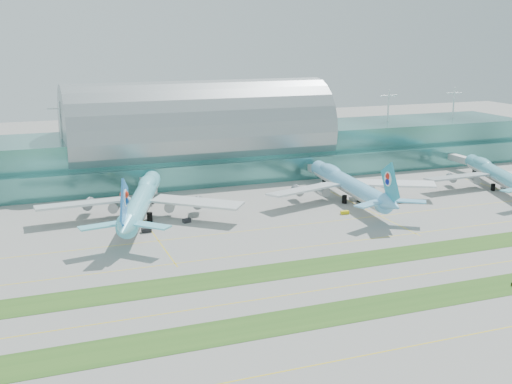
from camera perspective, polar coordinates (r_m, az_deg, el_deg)
name	(u,v)px	position (r m, az deg, el deg)	size (l,w,h in m)	color
ground	(325,268)	(181.49, 6.18, -6.70)	(700.00, 700.00, 0.00)	gray
terminal	(199,144)	(294.68, -5.08, 4.23)	(340.00, 69.10, 36.00)	#3D7A75
grass_strip_near	(378,306)	(158.93, 10.78, -9.95)	(420.00, 12.00, 0.08)	#2D591E
grass_strip_far	(322,265)	(183.15, 5.90, -6.48)	(420.00, 12.00, 0.08)	#2D591E
taxiline_a	(427,343)	(144.01, 15.00, -12.84)	(420.00, 0.35, 0.01)	yellow
taxiline_b	(350,285)	(170.01, 8.32, -8.22)	(420.00, 0.35, 0.01)	yellow
taxiline_c	(299,248)	(196.73, 3.82, -4.98)	(420.00, 0.35, 0.01)	yellow
taxiline_d	(272,228)	(215.94, 1.41, -3.22)	(420.00, 0.35, 0.01)	yellow
airliner_b	(141,199)	(229.28, -10.16, -0.60)	(69.06, 80.20, 22.70)	#6FDFF5
airliner_c	(348,183)	(252.94, 8.15, 0.79)	(69.75, 79.50, 21.87)	#6FC5F5
airliner_d	(497,174)	(287.84, 20.64, 1.54)	(61.71, 71.74, 20.36)	#5CB7CC
gse_c	(146,230)	(214.22, -9.71, -3.36)	(3.22, 1.81, 1.43)	black
gse_d	(187,221)	(223.10, -6.17, -2.54)	(2.73, 1.69, 1.42)	black
gse_e	(345,212)	(234.35, 7.89, -1.81)	(2.92, 1.47, 1.20)	yellow
gse_f	(401,201)	(253.81, 12.77, -0.80)	(2.92, 1.81, 1.21)	black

